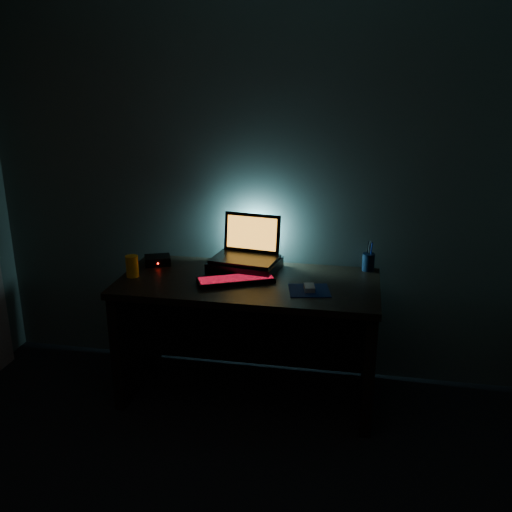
{
  "coord_description": "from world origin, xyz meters",
  "views": [
    {
      "loc": [
        0.62,
        -1.4,
        1.92
      ],
      "look_at": [
        0.06,
        1.57,
        0.92
      ],
      "focal_mm": 40.0,
      "sensor_mm": 36.0,
      "label": 1
    }
  ],
  "objects_px": {
    "pen_cup": "(368,262)",
    "juice_glass": "(132,266)",
    "laptop": "(248,248)",
    "keyboard": "(236,280)",
    "mouse": "(309,288)",
    "router": "(158,260)"
  },
  "relations": [
    {
      "from": "laptop",
      "to": "pen_cup",
      "type": "xyz_separation_m",
      "value": [
        0.73,
        0.08,
        -0.07
      ]
    },
    {
      "from": "mouse",
      "to": "juice_glass",
      "type": "bearing_deg",
      "value": 166.7
    },
    {
      "from": "laptop",
      "to": "keyboard",
      "type": "relative_size",
      "value": 0.9
    },
    {
      "from": "juice_glass",
      "to": "router",
      "type": "height_order",
      "value": "juice_glass"
    },
    {
      "from": "mouse",
      "to": "pen_cup",
      "type": "height_order",
      "value": "pen_cup"
    },
    {
      "from": "laptop",
      "to": "router",
      "type": "height_order",
      "value": "laptop"
    },
    {
      "from": "pen_cup",
      "to": "juice_glass",
      "type": "distance_m",
      "value": 1.41
    },
    {
      "from": "laptop",
      "to": "keyboard",
      "type": "height_order",
      "value": "laptop"
    },
    {
      "from": "laptop",
      "to": "pen_cup",
      "type": "distance_m",
      "value": 0.73
    },
    {
      "from": "juice_glass",
      "to": "keyboard",
      "type": "bearing_deg",
      "value": 2.08
    },
    {
      "from": "pen_cup",
      "to": "juice_glass",
      "type": "height_order",
      "value": "juice_glass"
    },
    {
      "from": "mouse",
      "to": "pen_cup",
      "type": "distance_m",
      "value": 0.51
    },
    {
      "from": "keyboard",
      "to": "laptop",
      "type": "bearing_deg",
      "value": 61.67
    },
    {
      "from": "keyboard",
      "to": "router",
      "type": "distance_m",
      "value": 0.59
    },
    {
      "from": "juice_glass",
      "to": "pen_cup",
      "type": "bearing_deg",
      "value": 15.0
    },
    {
      "from": "keyboard",
      "to": "juice_glass",
      "type": "relative_size",
      "value": 3.61
    },
    {
      "from": "laptop",
      "to": "pen_cup",
      "type": "relative_size",
      "value": 3.9
    },
    {
      "from": "router",
      "to": "keyboard",
      "type": "bearing_deg",
      "value": -43.74
    },
    {
      "from": "laptop",
      "to": "router",
      "type": "distance_m",
      "value": 0.57
    },
    {
      "from": "mouse",
      "to": "router",
      "type": "height_order",
      "value": "router"
    },
    {
      "from": "keyboard",
      "to": "router",
      "type": "relative_size",
      "value": 2.39
    },
    {
      "from": "keyboard",
      "to": "mouse",
      "type": "height_order",
      "value": "mouse"
    }
  ]
}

